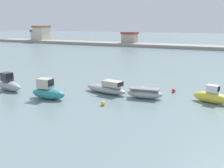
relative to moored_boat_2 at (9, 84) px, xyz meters
The scene contains 9 objects.
moored_boat_2 is the anchor object (origin of this frame).
moored_boat_3 6.04m from the moored_boat_2, ahead, with size 3.74×1.71×2.02m.
moored_boat_4 10.97m from the moored_boat_2, 19.90° to the left, with size 5.26×2.40×1.46m.
moored_boat_5 15.02m from the moored_boat_2, 14.20° to the left, with size 3.71×1.85×1.04m.
moored_boat_6 21.28m from the moored_boat_2, 13.64° to the left, with size 3.61×1.95×1.70m.
mooring_buoy_0 14.93m from the moored_boat_2, 26.68° to the left, with size 0.43×0.43×0.43m, color white.
mooring_buoy_2 18.15m from the moored_boat_2, 23.27° to the left, with size 0.41×0.41×0.41m, color red.
mooring_buoy_4 11.93m from the moored_boat_2, ahead, with size 0.42×0.42×0.42m, color yellow.
distant_shoreline 60.11m from the moored_boat_2, 88.95° to the left, with size 139.98×8.05×6.81m.
Camera 1 is at (18.30, -7.39, 7.29)m, focal length 41.42 mm.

